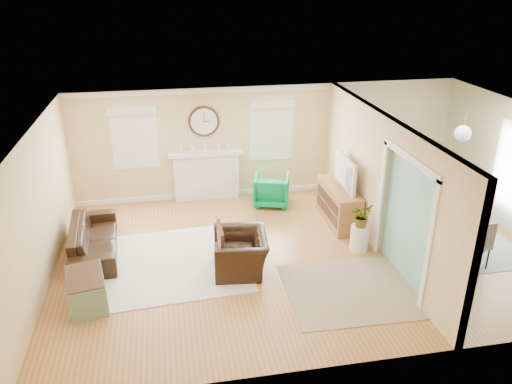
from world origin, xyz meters
TOP-DOWN VIEW (x-y plane):
  - floor at (0.00, 0.00)m, footprint 9.00×9.00m
  - wall_back at (0.00, 3.00)m, footprint 9.00×0.02m
  - wall_front at (0.00, -3.00)m, footprint 9.00×0.02m
  - wall_left at (-4.50, 0.00)m, footprint 0.02×6.00m
  - ceiling at (0.00, 0.00)m, footprint 9.00×6.00m
  - partition at (1.51, 0.28)m, footprint 0.17×6.00m
  - fireplace at (-1.50, 2.88)m, footprint 1.70×0.30m
  - wall_clock at (-1.50, 2.97)m, footprint 0.70×0.07m
  - window_left at (-3.05, 2.95)m, footprint 1.05×0.13m
  - window_right at (0.05, 2.95)m, footprint 1.05×0.13m
  - pendant at (3.00, 0.00)m, footprint 0.30×0.30m
  - rug_cream at (-2.56, 0.06)m, footprint 3.10×2.74m
  - rug_jute at (0.59, -1.36)m, footprint 2.35×1.94m
  - rug_grey at (3.05, 0.10)m, footprint 2.26×2.82m
  - sofa at (-3.84, 0.71)m, footprint 0.96×2.13m
  - eames_chair at (-1.20, -0.37)m, footprint 1.03×1.15m
  - green_chair at (-0.08, 2.27)m, footprint 0.96×0.97m
  - trunk at (-3.77, -0.94)m, footprint 0.73×1.01m
  - credenza at (1.14, 1.14)m, footprint 0.52×1.54m
  - tv at (1.12, 1.14)m, footprint 0.17×1.15m
  - garden_stool at (1.13, -0.09)m, footprint 0.35×0.35m
  - potted_plant at (1.13, -0.09)m, footprint 0.53×0.51m
  - dining_table at (3.05, 0.10)m, footprint 0.99×1.71m
  - dining_chair_n at (3.04, 1.11)m, footprint 0.47×0.47m
  - dining_chair_s at (2.95, -1.02)m, footprint 0.45×0.45m
  - dining_chair_w at (2.31, -0.00)m, footprint 0.49×0.49m
  - dining_chair_e at (3.73, 0.17)m, footprint 0.52×0.52m

SIDE VIEW (x-z plane):
  - floor at x=0.00m, z-range 0.00..0.00m
  - rug_grey at x=3.05m, z-range 0.00..0.01m
  - rug_jute at x=0.59m, z-range 0.00..0.01m
  - rug_cream at x=-2.56m, z-range 0.00..0.02m
  - garden_stool at x=1.13m, z-range 0.00..0.51m
  - trunk at x=-3.77m, z-range 0.00..0.53m
  - dining_table at x=3.05m, z-range 0.00..0.59m
  - sofa at x=-3.84m, z-range 0.00..0.61m
  - eames_chair at x=-1.20m, z-range 0.00..0.69m
  - green_chair at x=-0.08m, z-range 0.00..0.72m
  - credenza at x=1.14m, z-range 0.00..0.80m
  - dining_chair_n at x=3.04m, z-range 0.08..1.01m
  - dining_chair_s at x=2.95m, z-range 0.08..1.02m
  - dining_chair_e at x=3.73m, z-range 0.08..1.05m
  - dining_chair_w at x=2.31m, z-range 0.09..1.07m
  - fireplace at x=-1.50m, z-range 0.01..1.18m
  - potted_plant at x=1.13m, z-range 0.51..0.96m
  - tv at x=1.12m, z-range 0.80..1.46m
  - wall_back at x=0.00m, z-range 0.00..2.60m
  - wall_front at x=0.00m, z-range 0.00..2.60m
  - wall_left at x=-4.50m, z-range 0.00..2.60m
  - partition at x=1.51m, z-range 0.06..2.66m
  - window_left at x=-3.05m, z-range 0.95..2.37m
  - window_right at x=0.05m, z-range 0.95..2.37m
  - wall_clock at x=-1.50m, z-range 1.50..2.20m
  - pendant at x=3.00m, z-range 1.93..2.48m
  - ceiling at x=0.00m, z-range 2.59..2.61m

